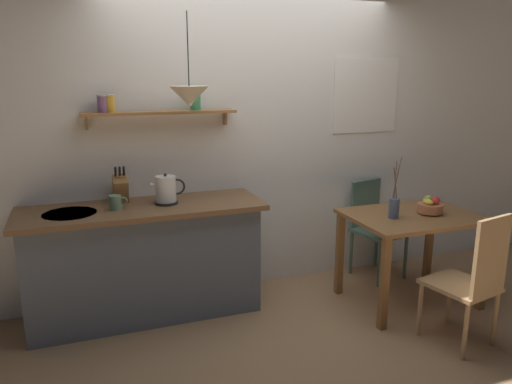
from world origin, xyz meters
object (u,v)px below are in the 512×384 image
(electric_kettle, at_px, (166,190))
(twig_vase, at_px, (394,207))
(dining_table, at_px, (412,228))
(fruit_bowl, at_px, (430,206))
(dining_chair_near, at_px, (473,277))
(dining_chair_far, at_px, (373,224))
(pendant_lamp, at_px, (189,96))
(coffee_mug_by_sink, at_px, (116,202))
(knife_block, at_px, (120,188))

(electric_kettle, bearing_deg, twig_vase, -17.45)
(dining_table, height_order, fruit_bowl, fruit_bowl)
(fruit_bowl, relative_size, twig_vase, 0.41)
(dining_chair_near, relative_size, dining_chair_far, 1.09)
(electric_kettle, bearing_deg, dining_table, -14.70)
(dining_table, relative_size, fruit_bowl, 5.13)
(pendant_lamp, bearing_deg, coffee_mug_by_sink, 170.84)
(dining_chair_near, xyz_separation_m, coffee_mug_by_sink, (-2.25, 1.20, 0.44))
(dining_chair_near, relative_size, twig_vase, 1.99)
(fruit_bowl, distance_m, twig_vase, 0.36)
(fruit_bowl, bearing_deg, dining_table, 169.88)
(fruit_bowl, relative_size, knife_block, 0.70)
(dining_chair_far, height_order, twig_vase, twig_vase)
(dining_chair_near, bearing_deg, dining_table, 86.28)
(knife_block, height_order, coffee_mug_by_sink, knife_block)
(dining_table, bearing_deg, electric_kettle, 165.30)
(twig_vase, bearing_deg, dining_chair_near, -76.81)
(electric_kettle, xyz_separation_m, pendant_lamp, (0.17, -0.13, 0.71))
(dining_table, distance_m, fruit_bowl, 0.23)
(fruit_bowl, xyz_separation_m, twig_vase, (-0.36, -0.01, 0.03))
(dining_table, distance_m, pendant_lamp, 2.08)
(dining_chair_far, relative_size, fruit_bowl, 4.42)
(dining_chair_far, height_order, coffee_mug_by_sink, coffee_mug_by_sink)
(fruit_bowl, xyz_separation_m, pendant_lamp, (-1.88, 0.40, 0.90))
(dining_chair_far, relative_size, pendant_lamp, 1.37)
(dining_chair_far, distance_m, coffee_mug_by_sink, 2.39)
(knife_block, bearing_deg, twig_vase, -18.95)
(dining_chair_far, relative_size, electric_kettle, 3.38)
(fruit_bowl, xyz_separation_m, electric_kettle, (-2.06, 0.53, 0.19))
(pendant_lamp, bearing_deg, dining_chair_near, -33.33)
(fruit_bowl, bearing_deg, dining_chair_near, -105.19)
(dining_chair_near, distance_m, twig_vase, 0.80)
(twig_vase, bearing_deg, knife_block, 161.05)
(twig_vase, xyz_separation_m, knife_block, (-2.03, 0.70, 0.16))
(dining_chair_near, distance_m, knife_block, 2.65)
(dining_chair_far, bearing_deg, fruit_bowl, -81.12)
(dining_table, relative_size, dining_chair_far, 1.16)
(twig_vase, bearing_deg, coffee_mug_by_sink, 166.59)
(dining_table, relative_size, twig_vase, 2.12)
(dining_chair_far, distance_m, knife_block, 2.34)
(electric_kettle, bearing_deg, pendant_lamp, -36.18)
(fruit_bowl, height_order, coffee_mug_by_sink, coffee_mug_by_sink)
(dining_table, distance_m, knife_block, 2.36)
(dining_chair_near, distance_m, dining_chair_far, 1.35)
(dining_table, height_order, knife_block, knife_block)
(dining_chair_far, relative_size, twig_vase, 1.82)
(dining_chair_far, bearing_deg, dining_table, -94.23)
(twig_vase, height_order, knife_block, twig_vase)
(fruit_bowl, relative_size, pendant_lamp, 0.31)
(dining_chair_near, bearing_deg, electric_kettle, 146.39)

